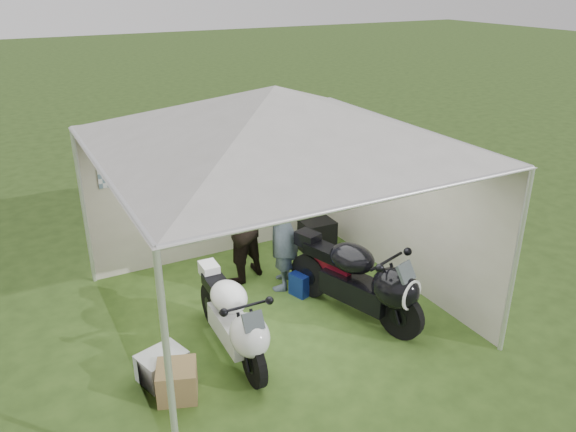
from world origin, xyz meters
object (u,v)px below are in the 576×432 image
object	(u,v)px
crate_1	(177,381)
person_blue_jacket	(282,227)
motorcycle_black	(361,279)
person_dark_jacket	(236,226)
equipment_box	(317,236)
motorcycle_white	(234,319)
paddock_stand	(306,281)
canopy_tent	(274,122)
crate_0	(162,366)

from	to	relation	value
crate_1	person_blue_jacket	bearing A→B (deg)	36.83
motorcycle_black	person_dark_jacket	bearing A→B (deg)	102.43
person_dark_jacket	equipment_box	xyz separation A→B (m)	(1.51, 0.24, -0.59)
motorcycle_white	equipment_box	xyz separation A→B (m)	(2.27, 1.94, -0.26)
motorcycle_white	paddock_stand	xyz separation A→B (m)	(1.46, 0.89, -0.35)
canopy_tent	person_dark_jacket	distance (m)	2.02
crate_0	crate_1	bearing A→B (deg)	-80.20
motorcycle_white	equipment_box	distance (m)	2.99
equipment_box	person_dark_jacket	bearing A→B (deg)	-170.85
paddock_stand	crate_1	bearing A→B (deg)	-151.63
person_blue_jacket	equipment_box	size ratio (longest dim) A/B	3.58
crate_1	canopy_tent	bearing A→B (deg)	30.58
person_dark_jacket	crate_1	world-z (taller)	person_dark_jacket
motorcycle_white	equipment_box	size ratio (longest dim) A/B	3.62
motorcycle_black	paddock_stand	world-z (taller)	motorcycle_black
paddock_stand	crate_1	distance (m)	2.59
canopy_tent	equipment_box	xyz separation A→B (m)	(1.41, 1.29, -2.32)
crate_0	crate_1	xyz separation A→B (m)	(0.06, -0.35, 0.02)
motorcycle_white	crate_0	size ratio (longest dim) A/B	3.81
paddock_stand	canopy_tent	bearing A→B (deg)	-158.31
motorcycle_white	person_blue_jacket	distance (m)	1.79
canopy_tent	crate_1	distance (m)	3.08
crate_0	paddock_stand	bearing A→B (deg)	20.70
motorcycle_black	crate_0	distance (m)	2.66
canopy_tent	motorcycle_white	distance (m)	2.33
person_blue_jacket	crate_1	xyz separation A→B (m)	(-2.07, -1.55, -0.74)
equipment_box	crate_0	distance (m)	3.69
paddock_stand	crate_0	bearing A→B (deg)	-159.30
canopy_tent	person_dark_jacket	bearing A→B (deg)	95.75
crate_0	person_blue_jacket	bearing A→B (deg)	29.46
person_blue_jacket	equipment_box	world-z (taller)	person_blue_jacket
paddock_stand	motorcycle_white	bearing A→B (deg)	-148.73
crate_0	person_dark_jacket	bearing A→B (deg)	45.96
paddock_stand	person_dark_jacket	bearing A→B (deg)	131.30
equipment_box	motorcycle_black	bearing A→B (deg)	-104.78
canopy_tent	person_dark_jacket	world-z (taller)	canopy_tent
canopy_tent	person_blue_jacket	bearing A→B (deg)	54.89
paddock_stand	person_dark_jacket	distance (m)	1.27
person_dark_jacket	crate_0	size ratio (longest dim) A/B	3.46
motorcycle_white	paddock_stand	bearing A→B (deg)	32.73
motorcycle_white	person_blue_jacket	world-z (taller)	person_blue_jacket
motorcycle_black	paddock_stand	xyz separation A→B (m)	(-0.29, 0.91, -0.41)
crate_0	motorcycle_white	bearing A→B (deg)	-0.43
paddock_stand	crate_1	xyz separation A→B (m)	(-2.28, -1.23, 0.02)
motorcycle_black	crate_1	distance (m)	2.62
motorcycle_black	person_blue_jacket	xyz separation A→B (m)	(-0.50, 1.23, 0.35)
equipment_box	crate_0	xyz separation A→B (m)	(-3.14, -1.93, -0.10)
person_blue_jacket	motorcycle_black	bearing A→B (deg)	53.53
motorcycle_black	crate_0	size ratio (longest dim) A/B	4.13
person_dark_jacket	crate_0	bearing A→B (deg)	24.13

